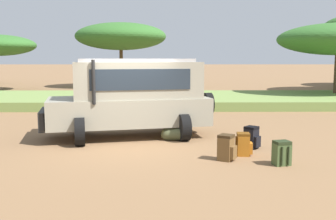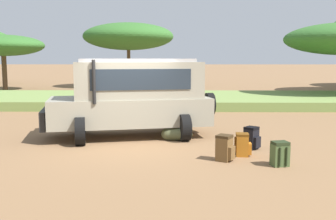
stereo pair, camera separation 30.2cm
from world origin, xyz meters
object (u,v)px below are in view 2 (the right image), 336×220
backpack_cluster_center (252,138)px  acacia_tree_centre_back (128,37)px  backpack_near_rear_wheel (243,145)px  backpack_outermost (280,154)px  safari_vehicle (133,96)px  acacia_tree_left_mid (3,46)px  backpack_beside_front_wheel (225,148)px  duffel_bag_low_black_case (177,134)px

backpack_cluster_center → acacia_tree_centre_back: (-6.06, 23.64, 4.03)m
backpack_near_rear_wheel → backpack_outermost: backpack_near_rear_wheel is taller
safari_vehicle → acacia_tree_left_mid: bearing=123.3°
safari_vehicle → backpack_near_rear_wheel: 4.01m
backpack_beside_front_wheel → acacia_tree_centre_back: (-5.16, 24.91, 4.02)m
safari_vehicle → backpack_outermost: bearing=-42.4°
duffel_bag_low_black_case → safari_vehicle: bearing=156.6°
safari_vehicle → acacia_tree_left_mid: acacia_tree_left_mid is taller
backpack_near_rear_wheel → acacia_tree_centre_back: (-5.68, 24.42, 4.04)m
backpack_cluster_center → duffel_bag_low_black_case: size_ratio=0.65×
safari_vehicle → backpack_beside_front_wheel: 3.98m
backpack_cluster_center → acacia_tree_centre_back: bearing=104.4°
safari_vehicle → duffel_bag_low_black_case: 1.85m
backpack_near_rear_wheel → acacia_tree_left_mid: acacia_tree_left_mid is taller
backpack_beside_front_wheel → acacia_tree_left_mid: (-14.30, 20.89, 3.12)m
backpack_beside_front_wheel → backpack_cluster_center: backpack_beside_front_wheel is taller
backpack_cluster_center → safari_vehicle: bearing=153.7°
backpack_beside_front_wheel → acacia_tree_left_mid: size_ratio=0.10×
duffel_bag_low_black_case → acacia_tree_centre_back: (-4.03, 22.55, 4.13)m
backpack_near_rear_wheel → duffel_bag_low_black_case: bearing=131.5°
backpack_outermost → acacia_tree_left_mid: (-15.50, 21.32, 3.15)m
duffel_bag_low_black_case → acacia_tree_left_mid: 22.96m
safari_vehicle → acacia_tree_left_mid: 21.59m
backpack_outermost → acacia_tree_left_mid: acacia_tree_left_mid is taller
backpack_cluster_center → acacia_tree_left_mid: (-15.19, 19.62, 3.14)m
duffel_bag_low_black_case → backpack_near_rear_wheel: bearing=-48.5°
duffel_bag_low_black_case → acacia_tree_centre_back: bearing=100.1°
duffel_bag_low_black_case → backpack_outermost: bearing=-50.0°
backpack_near_rear_wheel → acacia_tree_centre_back: bearing=103.1°
safari_vehicle → backpack_outermost: safari_vehicle is taller
safari_vehicle → backpack_cluster_center: bearing=-26.3°
safari_vehicle → backpack_near_rear_wheel: bearing=-39.2°
safari_vehicle → backpack_outermost: size_ratio=9.62×
acacia_tree_left_mid → backpack_outermost: bearing=-54.0°
acacia_tree_left_mid → duffel_bag_low_black_case: bearing=-54.6°
backpack_cluster_center → acacia_tree_left_mid: 25.01m
backpack_near_rear_wheel → acacia_tree_centre_back: size_ratio=0.07×
acacia_tree_centre_back → backpack_cluster_center: bearing=-75.6°
safari_vehicle → acacia_tree_centre_back: (-2.67, 21.97, 3.03)m
acacia_tree_left_mid → safari_vehicle: bearing=-56.7°
backpack_outermost → acacia_tree_centre_back: 26.44m
backpack_outermost → duffel_bag_low_black_case: 3.64m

